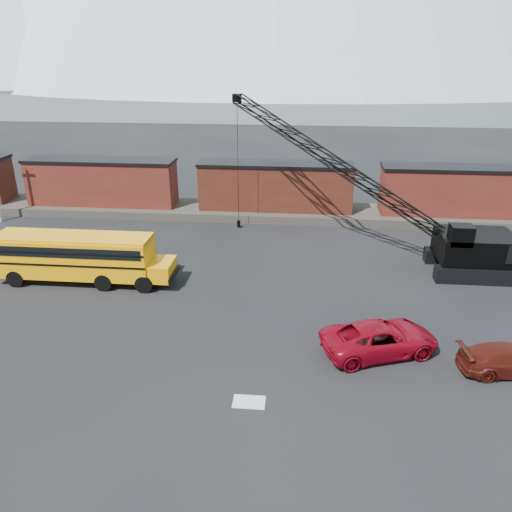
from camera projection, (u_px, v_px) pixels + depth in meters
The scene contains 10 objects.
ground at pixel (248, 350), 25.26m from camera, with size 160.00×160.00×0.00m, color black.
gravel_berm at pixel (275, 212), 45.32m from camera, with size 120.00×5.00×0.70m, color #4D483F.
boxcar_west_near at pixel (102, 182), 45.84m from camera, with size 13.70×3.10×4.17m.
boxcar_mid at pixel (276, 186), 44.39m from camera, with size 13.70×3.10×4.17m.
boxcar_east_near at pixel (461, 191), 42.95m from camera, with size 13.70×3.10×4.17m.
snow_patch at pixel (249, 402), 21.54m from camera, with size 1.40×0.90×0.02m, color silver.
school_bus at pixel (80, 256), 31.99m from camera, with size 11.65×2.65×3.19m.
red_pickup at pixel (380, 338), 24.77m from camera, with size 2.69×5.83×1.62m, color maroon.
maroon_suv at pixel (509, 359), 23.32m from camera, with size 1.90×4.66×1.35m, color #46120C.
crawler_crane at pixel (338, 165), 35.82m from camera, with size 20.15×10.14×11.09m.
Camera 1 is at (2.51, -21.32, 14.14)m, focal length 35.00 mm.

